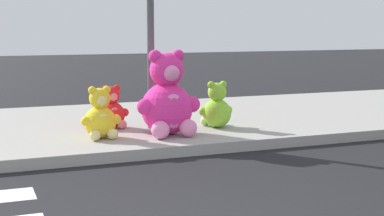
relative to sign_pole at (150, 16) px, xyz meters
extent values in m
cube|color=#9E9B93|center=(-1.00, 0.80, -1.77)|extent=(28.00, 4.40, 0.15)
cylinder|color=#4C4C51|center=(0.00, 0.00, -0.10)|extent=(0.11, 0.11, 3.20)
sphere|color=#F22D93|center=(0.06, -0.55, -1.33)|extent=(0.75, 0.75, 0.75)
ellipsoid|color=pink|center=(0.07, -0.82, -1.33)|extent=(0.41, 0.17, 0.48)
sphere|color=#F22D93|center=(0.06, -0.55, -0.77)|extent=(0.49, 0.49, 0.49)
sphere|color=pink|center=(0.06, -0.76, -0.80)|extent=(0.22, 0.22, 0.22)
sphere|color=#F22D93|center=(0.24, -0.55, -0.57)|extent=(0.19, 0.19, 0.19)
sphere|color=#F22D93|center=(0.42, -0.64, -1.27)|extent=(0.23, 0.23, 0.23)
sphere|color=pink|center=(0.27, -0.86, -1.57)|extent=(0.26, 0.26, 0.26)
sphere|color=#F22D93|center=(-0.11, -0.55, -0.57)|extent=(0.19, 0.19, 0.19)
sphere|color=#F22D93|center=(-0.29, -0.64, -1.27)|extent=(0.23, 0.23, 0.23)
sphere|color=pink|center=(-0.14, -0.87, -1.57)|extent=(0.26, 0.26, 0.26)
sphere|color=red|center=(-0.56, 0.25, -1.49)|extent=(0.41, 0.41, 0.41)
ellipsoid|color=#DB7B7B|center=(-0.55, 0.10, -1.49)|extent=(0.23, 0.10, 0.26)
sphere|color=red|center=(-0.56, 0.25, -1.19)|extent=(0.27, 0.27, 0.27)
sphere|color=#DB7B7B|center=(-0.55, 0.14, -1.21)|extent=(0.12, 0.12, 0.12)
sphere|color=red|center=(-0.47, 0.25, -1.09)|extent=(0.10, 0.10, 0.10)
sphere|color=red|center=(-0.36, 0.21, -1.46)|extent=(0.13, 0.13, 0.13)
sphere|color=#DB7B7B|center=(-0.44, 0.08, -1.63)|extent=(0.14, 0.14, 0.14)
sphere|color=red|center=(-0.65, 0.24, -1.09)|extent=(0.10, 0.10, 0.10)
sphere|color=red|center=(-0.75, 0.19, -1.46)|extent=(0.13, 0.13, 0.13)
sphere|color=#DB7B7B|center=(-0.66, 0.07, -1.63)|extent=(0.14, 0.14, 0.14)
sphere|color=#8CD133|center=(0.96, -0.30, -1.48)|extent=(0.44, 0.44, 0.44)
ellipsoid|color=#B8DE87|center=(0.96, -0.14, -1.48)|extent=(0.24, 0.10, 0.29)
sphere|color=#8CD133|center=(0.96, -0.30, -1.15)|extent=(0.29, 0.29, 0.29)
sphere|color=#B8DE87|center=(0.96, -0.18, -1.17)|extent=(0.13, 0.13, 0.13)
sphere|color=#8CD133|center=(0.86, -0.30, -1.04)|extent=(0.11, 0.11, 0.11)
sphere|color=#8CD133|center=(0.75, -0.24, -1.45)|extent=(0.14, 0.14, 0.14)
sphere|color=#B8DE87|center=(0.84, -0.11, -1.62)|extent=(0.15, 0.15, 0.15)
sphere|color=#8CD133|center=(1.06, -0.30, -1.04)|extent=(0.11, 0.11, 0.11)
sphere|color=#8CD133|center=(1.17, -0.25, -1.45)|extent=(0.14, 0.14, 0.14)
sphere|color=#B8DE87|center=(1.08, -0.12, -1.62)|extent=(0.15, 0.15, 0.15)
sphere|color=yellow|center=(-0.89, -0.47, -1.47)|extent=(0.45, 0.45, 0.45)
ellipsoid|color=#F0DB80|center=(-0.89, -0.63, -1.47)|extent=(0.25, 0.11, 0.29)
sphere|color=yellow|center=(-0.89, -0.47, -1.14)|extent=(0.29, 0.29, 0.29)
sphere|color=#F0DB80|center=(-0.89, -0.60, -1.16)|extent=(0.13, 0.13, 0.13)
sphere|color=yellow|center=(-0.79, -0.47, -1.02)|extent=(0.11, 0.11, 0.11)
sphere|color=yellow|center=(-0.68, -0.52, -1.44)|extent=(0.14, 0.14, 0.14)
sphere|color=#F0DB80|center=(-0.76, -0.66, -1.62)|extent=(0.15, 0.15, 0.15)
sphere|color=yellow|center=(-0.99, -0.48, -1.02)|extent=(0.11, 0.11, 0.11)
sphere|color=yellow|center=(-1.10, -0.54, -1.44)|extent=(0.14, 0.14, 0.14)
sphere|color=#F0DB80|center=(-1.01, -0.67, -1.62)|extent=(0.15, 0.15, 0.15)
camera|label=1|loc=(-2.53, -8.20, -0.14)|focal=53.18mm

